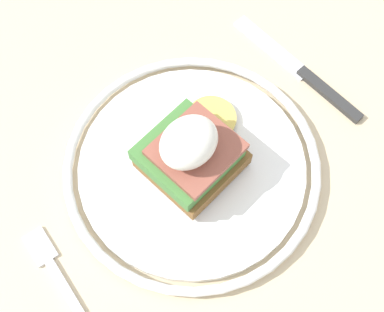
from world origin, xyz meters
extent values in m
plane|color=#9E9993|center=(0.00, 0.00, 0.00)|extent=(6.00, 6.00, 0.00)
cube|color=#C6B28E|center=(0.00, 0.00, 0.73)|extent=(0.86, 0.81, 0.03)
cylinder|color=#C6B28E|center=(0.37, 0.34, 0.36)|extent=(0.06, 0.06, 0.71)
cylinder|color=white|center=(-0.02, 0.03, 0.75)|extent=(0.24, 0.24, 0.01)
torus|color=white|center=(-0.02, 0.03, 0.75)|extent=(0.27, 0.27, 0.01)
cube|color=brown|center=(-0.02, 0.03, 0.77)|extent=(0.09, 0.09, 0.02)
cube|color=#427A38|center=(-0.02, 0.04, 0.78)|extent=(0.08, 0.08, 0.02)
cube|color=brown|center=(-0.02, 0.03, 0.80)|extent=(0.08, 0.07, 0.01)
ellipsoid|color=white|center=(-0.03, 0.03, 0.82)|extent=(0.06, 0.05, 0.04)
cylinder|color=#E5C656|center=(0.03, 0.06, 0.76)|extent=(0.05, 0.05, 0.00)
cube|color=silver|center=(-0.20, 0.02, 0.74)|extent=(0.03, 0.10, 0.00)
cube|color=silver|center=(-0.18, 0.09, 0.74)|extent=(0.03, 0.04, 0.00)
cube|color=#2D2D2D|center=(0.15, -0.01, 0.75)|extent=(0.02, 0.09, 0.01)
cube|color=silver|center=(0.16, 0.07, 0.74)|extent=(0.02, 0.11, 0.00)
camera|label=1|loc=(-0.18, -0.12, 1.26)|focal=50.00mm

